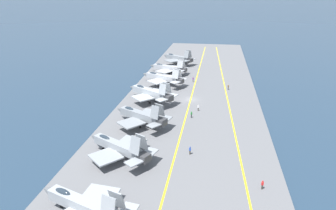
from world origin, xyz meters
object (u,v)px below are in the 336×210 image
at_px(crew_brown_vest, 228,87).
at_px(parked_jet_nearest, 84,205).
at_px(crew_white_vest, 198,108).
at_px(crew_red_vest, 262,184).
at_px(parked_jet_second, 119,147).
at_px(crew_green_vest, 191,114).
at_px(crew_blue_vest, 190,150).
at_px(parked_jet_third, 141,116).
at_px(parked_jet_seventh, 178,58).
at_px(crew_purple_vest, 193,79).
at_px(parked_jet_sixth, 168,68).
at_px(parked_jet_fifth, 163,78).
at_px(parked_jet_fourth, 150,93).

bearing_deg(crew_brown_vest, parked_jet_nearest, 161.22).
relative_size(crew_white_vest, crew_red_vest, 1.02).
bearing_deg(crew_red_vest, crew_white_vest, 21.65).
xyz_separation_m(parked_jet_second, crew_white_vest, (26.71, -13.54, -1.41)).
relative_size(crew_brown_vest, crew_green_vest, 0.99).
relative_size(parked_jet_nearest, crew_blue_vest, 8.90).
height_order(parked_jet_third, crew_brown_vest, parked_jet_third).
bearing_deg(parked_jet_third, parked_jet_seventh, -0.20).
bearing_deg(parked_jet_third, crew_brown_vest, -34.20).
relative_size(parked_jet_third, crew_purple_vest, 8.38).
xyz_separation_m(parked_jet_sixth, crew_blue_vest, (-59.65, -14.22, -1.30)).
height_order(parked_jet_seventh, crew_white_vest, parked_jet_seventh).
bearing_deg(parked_jet_nearest, parked_jet_second, 1.32).
bearing_deg(parked_jet_second, crew_brown_vest, -25.26).
height_order(crew_brown_vest, crew_blue_vest, crew_blue_vest).
distance_m(parked_jet_fifth, crew_green_vest, 29.29).
bearing_deg(crew_brown_vest, parked_jet_fifth, 85.65).
relative_size(parked_jet_seventh, crew_brown_vest, 8.91).
distance_m(parked_jet_nearest, crew_red_vest, 28.35).
relative_size(parked_jet_seventh, crew_blue_vest, 8.74).
height_order(parked_jet_fourth, parked_jet_seventh, same).
relative_size(parked_jet_fifth, crew_red_vest, 9.95).
bearing_deg(crew_brown_vest, parked_jet_seventh, 32.66).
height_order(parked_jet_nearest, crew_red_vest, parked_jet_nearest).
distance_m(parked_jet_fifth, parked_jet_seventh, 31.37).
xyz_separation_m(parked_jet_nearest, parked_jet_fifth, (65.07, 0.51, 0.32)).
relative_size(parked_jet_second, crew_red_vest, 9.32).
bearing_deg(crew_green_vest, parked_jet_second, 150.67).
bearing_deg(parked_jet_nearest, parked_jet_fifth, 0.45).
height_order(crew_purple_vest, crew_blue_vest, crew_purple_vest).
height_order(parked_jet_fourth, parked_jet_fifth, parked_jet_fourth).
distance_m(parked_jet_second, crew_blue_vest, 14.07).
distance_m(parked_jet_third, crew_brown_vest, 38.11).
bearing_deg(parked_jet_third, parked_jet_fifth, 1.17).
height_order(parked_jet_third, crew_red_vest, parked_jet_third).
xyz_separation_m(parked_jet_fourth, parked_jet_seventh, (48.07, -1.57, -0.08)).
bearing_deg(parked_jet_seventh, crew_blue_vest, -170.46).
relative_size(parked_jet_nearest, parked_jet_seventh, 1.02).
relative_size(parked_jet_fourth, crew_purple_vest, 9.00).
bearing_deg(crew_green_vest, parked_jet_nearest, 163.00).
xyz_separation_m(crew_purple_vest, crew_red_vest, (-59.14, -16.60, -0.07)).
distance_m(parked_jet_second, crew_brown_vest, 51.45).
relative_size(parked_jet_second, parked_jet_seventh, 1.00).
distance_m(crew_purple_vest, crew_white_vest, 26.97).
bearing_deg(crew_brown_vest, crew_green_vest, 158.52).
height_order(parked_jet_fifth, parked_jet_seventh, parked_jet_seventh).
relative_size(parked_jet_third, parked_jet_sixth, 0.94).
xyz_separation_m(parked_jet_fifth, crew_green_vest, (-26.53, -12.30, -1.64)).
height_order(parked_jet_fourth, parked_jet_sixth, parked_jet_fourth).
relative_size(crew_purple_vest, crew_blue_vest, 1.01).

